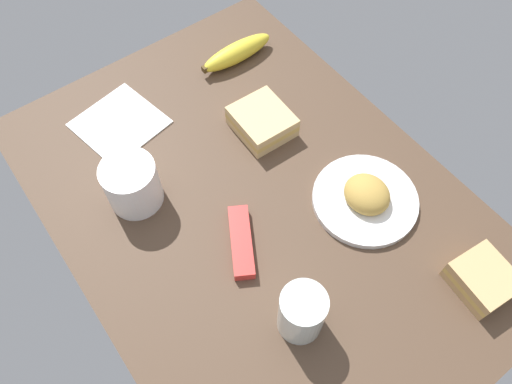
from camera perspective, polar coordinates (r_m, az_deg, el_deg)
tabletop at (r=88.18cm, az=0.00°, el=-1.34°), size 90.00×64.00×2.00cm
plate_of_food at (r=88.15cm, az=12.47°, el=-0.61°), size 18.44×18.44×4.87cm
coffee_mug_black at (r=86.25cm, az=-14.04°, el=0.95°), size 11.88×9.32×9.02cm
sandwich_main at (r=86.21cm, az=24.54°, el=-9.10°), size 9.77×8.96×4.40cm
sandwich_side at (r=94.63cm, az=0.70°, el=8.07°), size 10.98×9.94×4.40cm
glass_of_milk at (r=75.03cm, az=5.22°, el=-13.75°), size 6.93×6.93×9.67cm
banana at (r=107.44cm, az=-2.21°, el=15.68°), size 4.12×16.84×4.10cm
snack_bar at (r=82.54cm, az=-1.70°, el=-5.72°), size 12.66×9.32×2.00cm
paper_napkin at (r=100.53cm, az=-15.37°, el=7.60°), size 17.20×17.20×0.30cm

